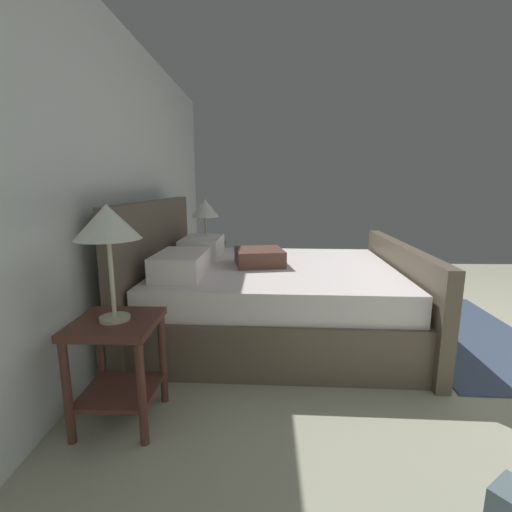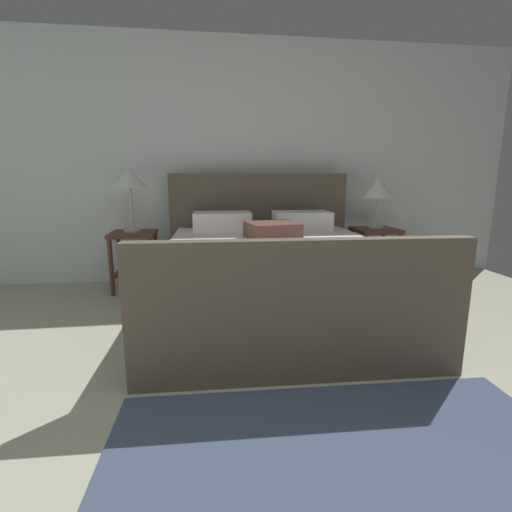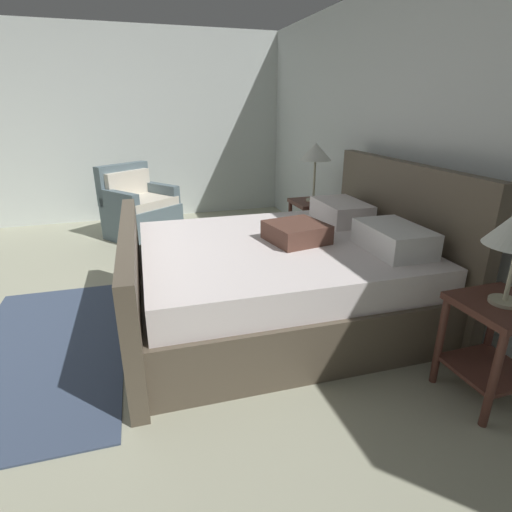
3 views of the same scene
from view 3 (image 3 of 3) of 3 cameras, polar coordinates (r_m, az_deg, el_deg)
name	(u,v)px [view 3 (image 3 of 3)]	position (r m, az deg, el deg)	size (l,w,h in m)	color
wall_back	(414,142)	(3.77, 21.54, 14.76)	(6.50, 0.12, 2.59)	silver
wall_side_left	(40,129)	(6.28, -28.31, 15.62)	(0.12, 6.76, 2.59)	silver
bed	(282,275)	(3.15, 3.69, -2.64)	(1.96, 2.28, 1.18)	brown
nightstand_right	(496,335)	(2.62, 30.91, -9.59)	(0.44, 0.44, 0.60)	#522D25
nightstand_left	(312,218)	(4.55, 7.99, 5.34)	(0.44, 0.44, 0.60)	#522D25
table_lamp_left	(316,153)	(4.42, 8.46, 14.24)	(0.34, 0.34, 0.62)	#B7B293
armchair	(139,210)	(5.30, -16.24, 6.27)	(1.01, 1.01, 0.90)	slate
area_rug	(47,350)	(3.19, -27.48, -11.77)	(2.00, 1.02, 0.01)	#3D4C65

